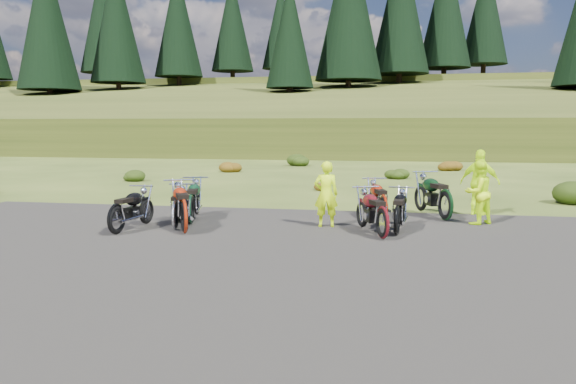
% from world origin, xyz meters
% --- Properties ---
extents(ground, '(300.00, 300.00, 0.00)m').
position_xyz_m(ground, '(0.00, 0.00, 0.00)').
color(ground, '#334617').
rests_on(ground, ground).
extents(gravel_pad, '(20.00, 12.00, 0.04)m').
position_xyz_m(gravel_pad, '(0.00, -2.00, 0.00)').
color(gravel_pad, black).
rests_on(gravel_pad, ground).
extents(hill_slope, '(300.00, 45.97, 9.37)m').
position_xyz_m(hill_slope, '(0.00, 50.00, 0.00)').
color(hill_slope, '#313C14').
rests_on(hill_slope, ground).
extents(hill_plateau, '(300.00, 90.00, 9.17)m').
position_xyz_m(hill_plateau, '(0.00, 110.00, 0.00)').
color(hill_plateau, '#313C14').
rests_on(hill_plateau, ground).
extents(conifer_14, '(5.28, 5.28, 14.00)m').
position_xyz_m(conifer_14, '(-51.00, 70.00, 16.55)').
color(conifer_14, black).
rests_on(conifer_14, ground).
extents(conifer_15, '(7.92, 7.92, 20.00)m').
position_xyz_m(conifer_15, '(-45.00, 76.00, 20.16)').
color(conifer_15, black).
rests_on(conifer_15, ground).
extents(conifer_16, '(7.48, 7.48, 19.00)m').
position_xyz_m(conifer_16, '(-39.00, 51.00, 15.28)').
color(conifer_16, black).
rests_on(conifer_16, ground).
extents(conifer_17, '(7.04, 7.04, 18.00)m').
position_xyz_m(conifer_17, '(-33.00, 57.00, 15.97)').
color(conifer_17, black).
rests_on(conifer_17, ground).
extents(conifer_18, '(6.60, 6.60, 17.00)m').
position_xyz_m(conifer_18, '(-27.00, 63.00, 16.66)').
color(conifer_18, black).
rests_on(conifer_18, ground).
extents(conifer_19, '(6.16, 6.16, 16.00)m').
position_xyz_m(conifer_19, '(-21.00, 69.00, 17.36)').
color(conifer_19, black).
rests_on(conifer_19, ground).
extents(conifer_20, '(5.72, 5.72, 15.00)m').
position_xyz_m(conifer_20, '(-15.00, 75.00, 17.65)').
color(conifer_20, black).
rests_on(conifer_20, ground).
extents(conifer_21, '(5.28, 5.28, 14.00)m').
position_xyz_m(conifer_21, '(-9.00, 50.00, 12.56)').
color(conifer_21, black).
rests_on(conifer_21, ground).
extents(conifer_22, '(7.92, 7.92, 20.00)m').
position_xyz_m(conifer_22, '(-3.00, 56.00, 16.77)').
color(conifer_22, black).
rests_on(conifer_22, ground).
extents(conifer_23, '(7.48, 7.48, 19.00)m').
position_xyz_m(conifer_23, '(3.00, 62.00, 17.47)').
color(conifer_23, black).
rests_on(conifer_23, ground).
extents(conifer_24, '(7.04, 7.04, 18.00)m').
position_xyz_m(conifer_24, '(9.00, 68.00, 18.16)').
color(conifer_24, black).
rests_on(conifer_24, ground).
extents(conifer_25, '(6.60, 6.60, 17.00)m').
position_xyz_m(conifer_25, '(15.00, 74.00, 18.66)').
color(conifer_25, black).
rests_on(conifer_25, ground).
extents(shrub_1, '(1.03, 1.03, 0.61)m').
position_xyz_m(shrub_1, '(-9.10, 11.30, 0.31)').
color(shrub_1, black).
rests_on(shrub_1, ground).
extents(shrub_2, '(1.30, 1.30, 0.77)m').
position_xyz_m(shrub_2, '(-6.20, 16.60, 0.38)').
color(shrub_2, brown).
rests_on(shrub_2, ground).
extents(shrub_3, '(1.56, 1.56, 0.92)m').
position_xyz_m(shrub_3, '(-3.30, 21.90, 0.46)').
color(shrub_3, black).
rests_on(shrub_3, ground).
extents(shrub_4, '(0.77, 0.77, 0.45)m').
position_xyz_m(shrub_4, '(-0.40, 9.20, 0.23)').
color(shrub_4, brown).
rests_on(shrub_4, ground).
extents(shrub_5, '(1.03, 1.03, 0.61)m').
position_xyz_m(shrub_5, '(2.50, 14.50, 0.31)').
color(shrub_5, black).
rests_on(shrub_5, ground).
extents(shrub_6, '(1.30, 1.30, 0.77)m').
position_xyz_m(shrub_6, '(5.40, 19.80, 0.38)').
color(shrub_6, brown).
rests_on(shrub_6, ground).
extents(motorcycle_0, '(0.84, 2.02, 1.03)m').
position_xyz_m(motorcycle_0, '(-3.80, -0.47, 0.00)').
color(motorcycle_0, black).
rests_on(motorcycle_0, ground).
extents(motorcycle_1, '(1.66, 2.30, 1.16)m').
position_xyz_m(motorcycle_1, '(-2.33, -0.08, 0.00)').
color(motorcycle_1, maroon).
rests_on(motorcycle_1, ground).
extents(motorcycle_2, '(1.18, 2.21, 1.10)m').
position_xyz_m(motorcycle_2, '(-2.62, 1.14, 0.00)').
color(motorcycle_2, '#0D311B').
rests_on(motorcycle_2, ground).
extents(motorcycle_3, '(1.05, 2.02, 1.01)m').
position_xyz_m(motorcycle_3, '(-2.73, 0.34, 0.00)').
color(motorcycle_3, silver).
rests_on(motorcycle_3, ground).
extents(motorcycle_4, '(1.38, 2.12, 1.06)m').
position_xyz_m(motorcycle_4, '(2.13, 0.11, 0.00)').
color(motorcycle_4, '#540E13').
rests_on(motorcycle_4, ground).
extents(motorcycle_5, '(0.83, 1.98, 1.01)m').
position_xyz_m(motorcycle_5, '(2.44, 0.57, 0.00)').
color(motorcycle_5, black).
rests_on(motorcycle_5, ground).
extents(motorcycle_6, '(1.16, 2.14, 1.07)m').
position_xyz_m(motorcycle_6, '(2.11, 2.15, 0.00)').
color(motorcycle_6, maroon).
rests_on(motorcycle_6, ground).
extents(motorcycle_7, '(1.55, 2.44, 1.21)m').
position_xyz_m(motorcycle_7, '(3.68, 2.79, 0.00)').
color(motorcycle_7, black).
rests_on(motorcycle_7, ground).
extents(person_middle, '(0.64, 0.48, 1.60)m').
position_xyz_m(person_middle, '(0.75, 1.35, 0.80)').
color(person_middle, '#C8F70D').
rests_on(person_middle, ground).
extents(person_right_a, '(0.98, 0.94, 1.59)m').
position_xyz_m(person_right_a, '(4.42, 2.40, 0.80)').
color(person_right_a, '#C8F70D').
rests_on(person_right_a, ground).
extents(person_right_b, '(1.14, 0.77, 1.80)m').
position_xyz_m(person_right_b, '(4.69, 3.97, 0.90)').
color(person_right_b, '#C8F70D').
rests_on(person_right_b, ground).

